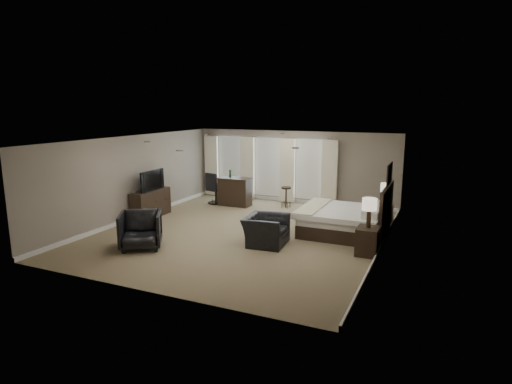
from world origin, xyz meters
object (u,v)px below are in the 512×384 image
at_px(lamp_far, 386,194).
at_px(armchair_near, 266,225).
at_px(tv, 150,188).
at_px(nightstand_near, 368,241).
at_px(armchair_far, 141,228).
at_px(bed, 345,209).
at_px(dresser, 151,204).
at_px(bar_counter, 235,192).
at_px(desk_chair, 216,188).
at_px(lamp_near, 369,213).
at_px(nightstand_far, 385,215).
at_px(bar_stool_right, 286,197).
at_px(bar_stool_left, 217,194).

distance_m(lamp_far, armchair_near, 4.06).
bearing_deg(tv, armchair_near, -103.09).
height_order(nightstand_near, armchair_far, armchair_far).
distance_m(nightstand_near, armchair_near, 2.53).
distance_m(bed, tv, 6.07).
distance_m(dresser, armchair_near, 4.53).
xyz_separation_m(lamp_far, bar_counter, (-5.19, 0.38, -0.41)).
bearing_deg(bed, bar_counter, 156.96).
xyz_separation_m(bed, desk_chair, (-5.07, 1.82, -0.14)).
height_order(lamp_near, lamp_far, lamp_near).
bearing_deg(nightstand_far, armchair_far, -137.99).
xyz_separation_m(tv, armchair_far, (1.69, -2.57, -0.43)).
xyz_separation_m(nightstand_far, armchair_far, (-5.23, -4.71, 0.22)).
height_order(lamp_near, desk_chair, lamp_near).
bearing_deg(dresser, bar_stool_right, 40.20).
height_order(lamp_near, bar_stool_left, lamp_near).
xyz_separation_m(dresser, bar_counter, (1.73, 2.52, 0.07)).
xyz_separation_m(armchair_far, bar_stool_right, (1.80, 5.52, -0.14)).
bearing_deg(armchair_near, nightstand_near, -88.85).
relative_size(nightstand_near, armchair_far, 0.66).
height_order(armchair_near, bar_stool_left, armchair_near).
xyz_separation_m(bed, nightstand_far, (0.89, 1.45, -0.43)).
bearing_deg(nightstand_far, desk_chair, 176.45).
height_order(nightstand_far, armchair_near, armchair_near).
bearing_deg(dresser, desk_chair, 69.03).
relative_size(armchair_near, armchair_far, 1.13).
bearing_deg(armchair_near, lamp_near, -88.85).
xyz_separation_m(nightstand_near, lamp_near, (0.00, 0.00, 0.69)).
bearing_deg(nightstand_far, dresser, -162.82).
xyz_separation_m(tv, desk_chair, (0.96, 2.51, -0.37)).
relative_size(tv, bar_stool_left, 1.47).
bearing_deg(bar_counter, dresser, -124.41).
xyz_separation_m(lamp_near, bar_stool_right, (-3.43, 3.71, -0.65)).
distance_m(bar_counter, desk_chair, 0.77).
height_order(dresser, armchair_near, armchair_near).
xyz_separation_m(armchair_near, bar_stool_right, (-0.92, 3.98, -0.13)).
height_order(armchair_near, bar_stool_right, armchair_near).
bearing_deg(nightstand_near, tv, 173.73).
distance_m(nightstand_near, desk_chair, 6.80).
bearing_deg(bar_counter, bed, -23.04).
bearing_deg(tv, nightstand_near, -96.27).
bearing_deg(armchair_far, desk_chair, 65.36).
xyz_separation_m(lamp_near, armchair_near, (-2.51, -0.27, -0.52)).
relative_size(bed, bar_stool_left, 2.97).
height_order(lamp_near, armchair_near, lamp_near).
relative_size(nightstand_near, nightstand_far, 1.14).
xyz_separation_m(nightstand_near, armchair_near, (-2.51, -0.27, 0.17)).
xyz_separation_m(nightstand_far, dresser, (-6.92, -2.14, 0.14)).
bearing_deg(bar_stool_left, bar_stool_right, 12.89).
relative_size(bar_counter, desk_chair, 1.01).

